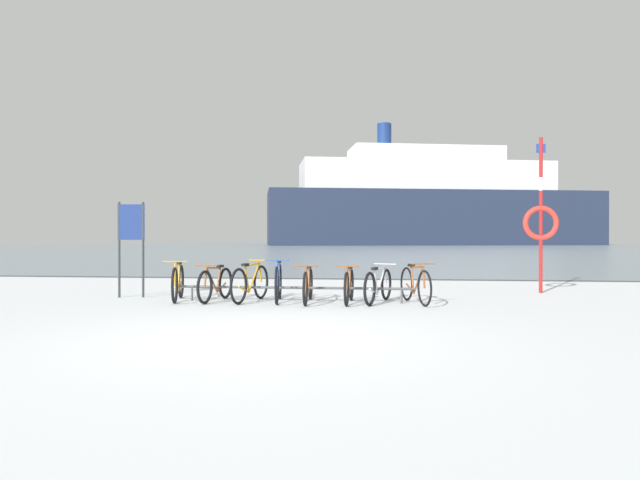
{
  "coord_description": "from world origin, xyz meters",
  "views": [
    {
      "loc": [
        1.54,
        -6.85,
        1.28
      ],
      "look_at": [
        -0.06,
        7.09,
        1.2
      ],
      "focal_mm": 31.37,
      "sensor_mm": 36.0,
      "label": 1
    }
  ],
  "objects_px": {
    "rescue_post": "(541,220)",
    "ferry_ship": "(430,205)",
    "bicycle_6": "(378,285)",
    "bicycle_1": "(216,284)",
    "bicycle_5": "(349,286)",
    "bicycle_2": "(250,283)",
    "info_sign": "(131,233)",
    "bicycle_0": "(178,282)",
    "bicycle_4": "(308,285)",
    "bicycle_7": "(415,285)",
    "bicycle_3": "(278,282)"
  },
  "relations": [
    {
      "from": "bicycle_0",
      "to": "bicycle_4",
      "type": "height_order",
      "value": "bicycle_0"
    },
    {
      "from": "info_sign",
      "to": "bicycle_1",
      "type": "bearing_deg",
      "value": -13.64
    },
    {
      "from": "bicycle_3",
      "to": "rescue_post",
      "type": "relative_size",
      "value": 0.48
    },
    {
      "from": "bicycle_4",
      "to": "bicycle_5",
      "type": "height_order",
      "value": "bicycle_4"
    },
    {
      "from": "bicycle_6",
      "to": "bicycle_7",
      "type": "relative_size",
      "value": 1.05
    },
    {
      "from": "bicycle_0",
      "to": "rescue_post",
      "type": "bearing_deg",
      "value": 17.52
    },
    {
      "from": "bicycle_6",
      "to": "bicycle_1",
      "type": "bearing_deg",
      "value": -178.28
    },
    {
      "from": "bicycle_3",
      "to": "info_sign",
      "type": "height_order",
      "value": "info_sign"
    },
    {
      "from": "bicycle_3",
      "to": "bicycle_4",
      "type": "bearing_deg",
      "value": -8.59
    },
    {
      "from": "bicycle_1",
      "to": "info_sign",
      "type": "distance_m",
      "value": 2.29
    },
    {
      "from": "bicycle_1",
      "to": "rescue_post",
      "type": "relative_size",
      "value": 0.46
    },
    {
      "from": "bicycle_4",
      "to": "ferry_ship",
      "type": "bearing_deg",
      "value": 83.75
    },
    {
      "from": "bicycle_2",
      "to": "rescue_post",
      "type": "distance_m",
      "value": 6.75
    },
    {
      "from": "bicycle_5",
      "to": "rescue_post",
      "type": "distance_m",
      "value": 5.06
    },
    {
      "from": "bicycle_2",
      "to": "bicycle_4",
      "type": "distance_m",
      "value": 1.16
    },
    {
      "from": "bicycle_0",
      "to": "rescue_post",
      "type": "distance_m",
      "value": 8.13
    },
    {
      "from": "bicycle_0",
      "to": "ferry_ship",
      "type": "bearing_deg",
      "value": 81.85
    },
    {
      "from": "bicycle_5",
      "to": "bicycle_6",
      "type": "xyz_separation_m",
      "value": [
        0.56,
        0.13,
        0.0
      ]
    },
    {
      "from": "bicycle_1",
      "to": "info_sign",
      "type": "xyz_separation_m",
      "value": [
        -1.98,
        0.48,
        1.03
      ]
    },
    {
      "from": "bicycle_3",
      "to": "bicycle_6",
      "type": "xyz_separation_m",
      "value": [
        1.96,
        0.04,
        -0.05
      ]
    },
    {
      "from": "bicycle_2",
      "to": "bicycle_1",
      "type": "bearing_deg",
      "value": -177.62
    },
    {
      "from": "bicycle_2",
      "to": "info_sign",
      "type": "height_order",
      "value": "info_sign"
    },
    {
      "from": "bicycle_2",
      "to": "bicycle_6",
      "type": "xyz_separation_m",
      "value": [
        2.52,
        0.07,
        -0.03
      ]
    },
    {
      "from": "bicycle_3",
      "to": "rescue_post",
      "type": "bearing_deg",
      "value": 22.9
    },
    {
      "from": "rescue_post",
      "to": "ferry_ship",
      "type": "bearing_deg",
      "value": 87.29
    },
    {
      "from": "bicycle_1",
      "to": "bicycle_4",
      "type": "xyz_separation_m",
      "value": [
        1.86,
        -0.03,
        -0.0
      ]
    },
    {
      "from": "info_sign",
      "to": "ferry_ship",
      "type": "xyz_separation_m",
      "value": [
        12.47,
        78.28,
        4.99
      ]
    },
    {
      "from": "bicycle_5",
      "to": "bicycle_7",
      "type": "relative_size",
      "value": 1.01
    },
    {
      "from": "bicycle_0",
      "to": "info_sign",
      "type": "distance_m",
      "value": 1.63
    },
    {
      "from": "info_sign",
      "to": "bicycle_5",
      "type": "bearing_deg",
      "value": -6.29
    },
    {
      "from": "bicycle_6",
      "to": "rescue_post",
      "type": "bearing_deg",
      "value": 32.55
    },
    {
      "from": "bicycle_4",
      "to": "info_sign",
      "type": "height_order",
      "value": "info_sign"
    },
    {
      "from": "bicycle_2",
      "to": "info_sign",
      "type": "distance_m",
      "value": 2.9
    },
    {
      "from": "rescue_post",
      "to": "bicycle_2",
      "type": "bearing_deg",
      "value": -158.75
    },
    {
      "from": "rescue_post",
      "to": "ferry_ship",
      "type": "xyz_separation_m",
      "value": [
        3.62,
        76.33,
        4.69
      ]
    },
    {
      "from": "bicycle_1",
      "to": "bicycle_5",
      "type": "relative_size",
      "value": 1.01
    },
    {
      "from": "bicycle_3",
      "to": "ferry_ship",
      "type": "relative_size",
      "value": 0.03
    },
    {
      "from": "bicycle_2",
      "to": "rescue_post",
      "type": "bearing_deg",
      "value": 21.25
    },
    {
      "from": "bicycle_1",
      "to": "bicycle_7",
      "type": "bearing_deg",
      "value": 1.14
    },
    {
      "from": "bicycle_1",
      "to": "bicycle_7",
      "type": "xyz_separation_m",
      "value": [
        3.92,
        0.08,
        0.02
      ]
    },
    {
      "from": "bicycle_2",
      "to": "bicycle_3",
      "type": "height_order",
      "value": "bicycle_3"
    },
    {
      "from": "bicycle_5",
      "to": "bicycle_3",
      "type": "bearing_deg",
      "value": 176.47
    },
    {
      "from": "bicycle_6",
      "to": "ferry_ship",
      "type": "height_order",
      "value": "ferry_ship"
    },
    {
      "from": "bicycle_3",
      "to": "bicycle_4",
      "type": "relative_size",
      "value": 1.0
    },
    {
      "from": "bicycle_5",
      "to": "bicycle_6",
      "type": "distance_m",
      "value": 0.58
    },
    {
      "from": "bicycle_6",
      "to": "info_sign",
      "type": "height_order",
      "value": "info_sign"
    },
    {
      "from": "rescue_post",
      "to": "bicycle_6",
      "type": "bearing_deg",
      "value": -147.45
    },
    {
      "from": "bicycle_6",
      "to": "rescue_post",
      "type": "distance_m",
      "value": 4.54
    },
    {
      "from": "bicycle_7",
      "to": "ferry_ship",
      "type": "distance_m",
      "value": 79.18
    },
    {
      "from": "info_sign",
      "to": "rescue_post",
      "type": "distance_m",
      "value": 9.07
    }
  ]
}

